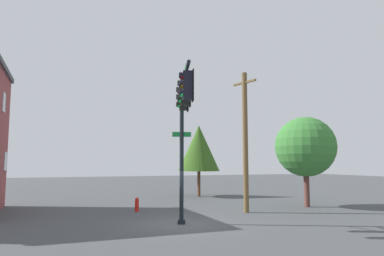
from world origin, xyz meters
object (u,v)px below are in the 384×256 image
utility_pole (245,139)px  fire_hydrant (137,204)px  tree_near (305,147)px  tree_mid (199,148)px  signal_pole_assembly (183,112)px

utility_pole → fire_hydrant: utility_pole is taller
tree_near → tree_mid: (-9.25, -3.97, 0.23)m
fire_hydrant → tree_near: size_ratio=0.14×
signal_pole_assembly → utility_pole: size_ratio=0.85×
utility_pole → signal_pole_assembly: bearing=-53.7°
signal_pole_assembly → utility_pole: bearing=126.3°
tree_near → tree_mid: tree_mid is taller
fire_hydrant → signal_pole_assembly: bearing=5.1°
signal_pole_assembly → tree_near: (-4.74, 10.37, -1.16)m
fire_hydrant → tree_mid: size_ratio=0.13×
signal_pole_assembly → fire_hydrant: bearing=-174.9°
tree_mid → signal_pole_assembly: bearing=-24.6°
signal_pole_assembly → utility_pole: 6.64m
fire_hydrant → tree_mid: bearing=136.4°
signal_pole_assembly → fire_hydrant: size_ratio=8.53×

